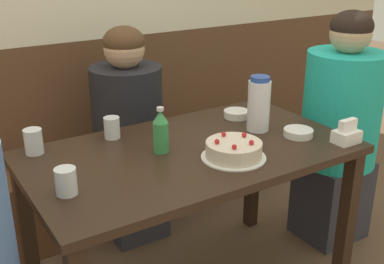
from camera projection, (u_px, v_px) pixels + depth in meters
The scene contains 14 objects.
back_wall at pixel (88, 0), 2.63m from camera, with size 4.80×0.04×2.50m.
bench_seat at pixel (116, 184), 2.84m from camera, with size 2.58×0.38×0.43m.
dining_table at pixel (191, 171), 2.02m from camera, with size 1.35×0.77×0.75m.
birthday_cake at pixel (234, 150), 1.89m from camera, with size 0.26×0.26×0.09m.
water_pitcher at pixel (259, 104), 2.15m from camera, with size 0.10×0.10×0.25m.
soju_bottle at pixel (161, 131), 1.93m from camera, with size 0.06×0.06×0.19m.
napkin_holder at pixel (347, 134), 2.04m from camera, with size 0.11×0.08×0.11m.
bowl_soup_white at pixel (236, 114), 2.34m from camera, with size 0.12×0.12×0.03m.
bowl_rice_small at pixel (298, 133), 2.11m from camera, with size 0.13×0.13×0.03m.
glass_water_tall at pixel (34, 141), 1.93m from camera, with size 0.07×0.07×0.10m.
glass_tumbler_short at pixel (112, 128), 2.08m from camera, with size 0.07×0.07×0.09m.
glass_shot_small at pixel (66, 181), 1.61m from camera, with size 0.07×0.07×0.09m.
person_pale_blue_shirt at pixel (339, 130), 2.51m from camera, with size 0.40×0.40×1.25m.
person_grey_tee at pixel (129, 137), 2.56m from camera, with size 0.37×0.37×1.16m.
Camera 1 is at (-0.97, -1.54, 1.54)m, focal length 45.00 mm.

